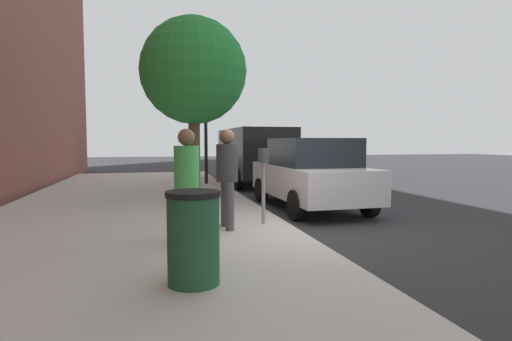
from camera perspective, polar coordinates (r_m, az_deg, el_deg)
The scene contains 10 objects.
ground_plane at distance 7.57m, azimuth 5.20°, elevation -8.83°, with size 80.00×80.00×0.00m, color #2B2B2D.
sidewalk_slab at distance 7.17m, azimuth -18.38°, elevation -9.14°, with size 28.00×6.00×0.15m, color #B7B2A8.
parking_meter at distance 7.56m, azimuth 1.06°, elevation 0.11°, with size 0.36×0.12×1.41m.
pedestrian_at_meter at distance 7.17m, azimuth -4.07°, elevation 0.02°, with size 0.53×0.38×1.75m.
pedestrian_bystander at distance 6.23m, azimuth -9.68°, elevation -0.79°, with size 0.42×0.41×1.73m.
parked_sedan_near at distance 10.30m, azimuth 7.61°, elevation -0.38°, with size 4.42×2.01×1.77m.
parked_van_far at distance 16.00m, azimuth -0.31°, elevation 2.53°, with size 5.20×2.13×2.18m.
street_tree at distance 11.74m, azimuth -8.75°, elevation 13.53°, with size 2.95×2.95×4.98m.
traffic_signal at distance 14.97m, azimuth -6.67°, elevation 7.44°, with size 0.24×0.44×3.60m.
trash_bin at distance 4.49m, azimuth -8.77°, elevation -9.26°, with size 0.59×0.59×1.01m.
Camera 1 is at (-6.97, 2.44, 1.69)m, focal length 28.53 mm.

